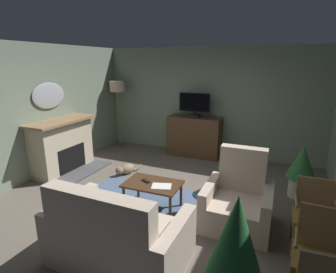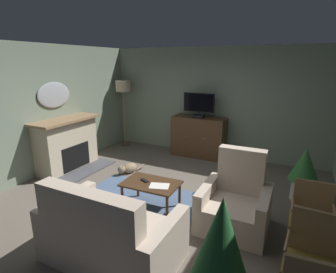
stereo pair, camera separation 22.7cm
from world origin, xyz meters
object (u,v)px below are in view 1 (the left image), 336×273
Objects in this scene: armchair_in_far_corner at (238,203)px; floor_lamp at (117,91)px; tv_remote at (146,181)px; potted_plant_leafy_by_curtain at (234,168)px; tv_cabinet at (194,137)px; potted_plant_tall_palm_by_window at (235,256)px; folded_newspaper at (161,186)px; cat at (126,169)px; coffee_table at (153,186)px; television at (194,104)px; wall_mirror_oval at (49,96)px; fireplace at (63,147)px; sofa_floral at (116,238)px; side_chair_tucked_against_wall at (314,213)px; potted_plant_small_fern_corner at (301,168)px; side_chair_far_end at (321,254)px.

floor_lamp is at bearing 145.57° from armchair_in_far_corner.
tv_remote is 0.22× the size of potted_plant_leafy_by_curtain.
potted_plant_tall_palm_by_window is at bearing -67.34° from tv_cabinet.
folded_newspaper reaches higher than cat.
coffee_table is 0.19m from folded_newspaper.
television is at bearing 121.04° from armchair_in_far_corner.
wall_mirror_oval is 2.76× the size of folded_newspaper.
fireplace is 0.98× the size of sofa_floral.
potted_plant_small_fern_corner reaches higher than side_chair_tucked_against_wall.
side_chair_tucked_against_wall is at bearing -12.80° from armchair_in_far_corner.
potted_plant_small_fern_corner reaches higher than folded_newspaper.
potted_plant_leafy_by_curtain is at bearing -164.61° from potted_plant_small_fern_corner.
folded_newspaper is at bearing 133.40° from potted_plant_tall_palm_by_window.
armchair_in_far_corner is at bearing -19.69° from cat.
television is 2.90m from folded_newspaper.
television is 2.21m from floor_lamp.
armchair_in_far_corner is at bearing -7.61° from fireplace.
tv_remote is at bearing 102.96° from sofa_floral.
floor_lamp is at bearing 179.95° from television.
coffee_table is 1.57m from cat.
fireplace is 2.02× the size of television.
television reaches higher than coffee_table.
potted_plant_tall_palm_by_window reaches higher than coffee_table.
potted_plant_tall_palm_by_window is (1.77, -4.19, -0.60)m from television.
coffee_table is 2.44m from side_chair_far_end.
tv_remote is (0.10, -2.74, -0.02)m from tv_cabinet.
television is 0.70× the size of armchair_in_far_corner.
sofa_floral reaches higher than coffee_table.
tv_remote is at bearing -174.90° from armchair_in_far_corner.
tv_cabinet is 2.76m from coffee_table.
armchair_in_far_corner is 1.40× the size of potted_plant_leafy_by_curtain.
side_chair_far_end is 0.74× the size of potted_plant_tall_palm_by_window.
fireplace is 4.78m from side_chair_tucked_against_wall.
armchair_in_far_corner is (4.03, -0.50, -1.30)m from wall_mirror_oval.
potted_plant_leafy_by_curtain is (1.30, -1.65, -0.01)m from tv_cabinet.
tv_cabinet is 7.74× the size of tv_remote.
coffee_table is 0.14m from tv_remote.
armchair_in_far_corner is 1.40m from side_chair_far_end.
tv_cabinet reaches higher than side_chair_far_end.
tv_cabinet is at bearing 90.00° from television.
sofa_floral is at bearing -82.37° from coffee_table.
potted_plant_tall_palm_by_window is (1.37, -1.45, 0.26)m from folded_newspaper.
sofa_floral is 1.81m from armchair_in_far_corner.
potted_plant_small_fern_corner is (2.39, -1.30, -0.78)m from television.
folded_newspaper is at bearing -128.13° from potted_plant_leafy_by_curtain.
fireplace is at bearing 171.34° from side_chair_tucked_against_wall.
fireplace is at bearing -163.70° from cat.
floor_lamp is (-4.69, 2.78, 1.03)m from side_chair_tucked_against_wall.
television reaches higher than sofa_floral.
television is at bearing 60.79° from cat.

